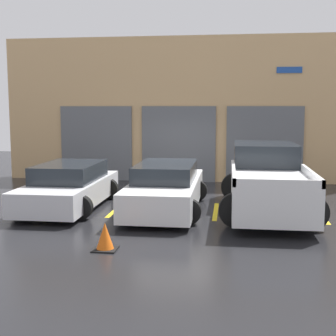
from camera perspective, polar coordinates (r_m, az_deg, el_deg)
ground_plane at (r=14.92m, az=0.81°, el=-3.41°), size 28.00×28.00×0.00m
shophouse_building at (r=17.92m, az=2.02°, el=6.95°), size 13.84×0.68×5.43m
pickup_truck at (r=12.93m, az=11.98°, el=-1.51°), size 2.51×5.26×1.75m
sedan_white at (r=12.77m, az=-0.28°, el=-2.46°), size 2.13×4.72×1.28m
sedan_side at (r=13.42m, az=-11.93°, el=-2.25°), size 2.15×4.42×1.24m
parking_stripe_far_left at (r=14.00m, az=-17.21°, el=-4.43°), size 0.12×2.20×0.01m
parking_stripe_left at (r=13.11m, az=-6.24°, el=-4.93°), size 0.12×2.20×0.01m
parking_stripe_centre at (r=12.75m, az=5.83°, el=-5.28°), size 0.12×2.20×0.01m
parking_stripe_right at (r=12.97m, az=18.04°, el=-5.39°), size 0.12×2.20×0.01m
traffic_cone at (r=9.37m, az=-7.69°, el=-8.38°), size 0.47×0.47×0.55m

